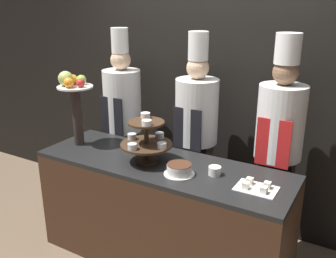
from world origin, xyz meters
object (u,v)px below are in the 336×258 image
tiered_stand (146,139)px  cake_round (179,169)px  chef_left (123,117)px  chef_center_left (196,130)px  fruit_pedestal (74,96)px  cake_square_tray (256,187)px  cup_white (215,171)px  chef_center_right (278,142)px

tiered_stand → cake_round: bearing=-12.8°
chef_left → chef_center_left: bearing=0.0°
fruit_pedestal → cake_round: bearing=-4.7°
cake_round → chef_left: bearing=147.1°
fruit_pedestal → cake_square_tray: 1.67m
tiered_stand → cake_square_tray: tiered_stand is taller
cup_white → chef_center_left: size_ratio=0.05×
tiered_stand → cake_square_tray: bearing=-0.7°
cup_white → chef_center_right: size_ratio=0.05×
tiered_stand → fruit_pedestal: fruit_pedestal is taller
fruit_pedestal → chef_left: (0.09, 0.54, -0.31)m
chef_left → chef_center_left: (0.80, 0.00, 0.00)m
chef_left → chef_center_left: size_ratio=1.00×
cake_square_tray → chef_center_left: bearing=142.2°
fruit_pedestal → cup_white: fruit_pedestal is taller
cup_white → tiered_stand: bearing=-175.2°
tiered_stand → chef_center_right: (0.87, 0.55, -0.04)m
chef_center_right → fruit_pedestal: bearing=-161.3°
tiered_stand → cake_round: (0.33, -0.08, -0.15)m
chef_center_left → chef_center_right: size_ratio=0.99×
fruit_pedestal → chef_left: 0.63m
fruit_pedestal → cake_square_tray: size_ratio=2.36×
cake_square_tray → cup_white: bearing=170.0°
cake_square_tray → chef_center_right: 0.58m
cake_round → fruit_pedestal: bearing=175.3°
cake_square_tray → chef_center_left: (-0.73, 0.56, 0.11)m
cake_round → chef_center_left: 0.66m
chef_center_left → cake_round: bearing=-74.4°
cake_square_tray → chef_center_right: (-0.01, 0.56, 0.13)m
tiered_stand → chef_center_right: size_ratio=0.22×
cake_round → cake_square_tray: (0.55, 0.06, -0.02)m
fruit_pedestal → chef_center_left: size_ratio=0.35×
fruit_pedestal → cake_square_tray: (1.62, -0.02, -0.42)m
fruit_pedestal → cake_square_tray: fruit_pedestal is taller
cup_white → chef_center_right: chef_center_right is taller
cake_square_tray → chef_left: (-1.53, 0.56, 0.11)m
fruit_pedestal → chef_center_left: bearing=31.4°
cake_square_tray → chef_center_right: size_ratio=0.15×
cake_round → cup_white: 0.26m
cake_round → chef_left: (-0.97, 0.63, 0.08)m
chef_left → cake_round: bearing=-32.9°
chef_center_right → chef_center_left: bearing=-180.0°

